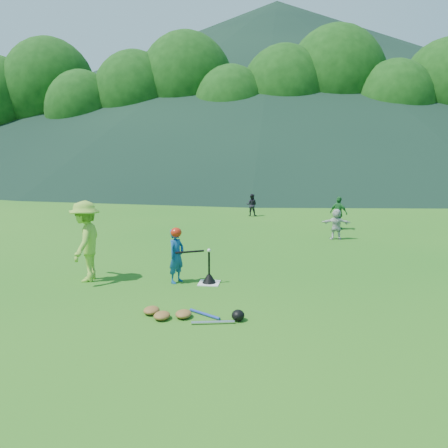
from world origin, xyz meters
name	(u,v)px	position (x,y,z in m)	size (l,w,h in m)	color
ground	(209,283)	(0.00, 0.00, 0.00)	(120.00, 120.00, 0.00)	#1C6116
home_plate	(209,283)	(0.00, 0.00, 0.01)	(0.45, 0.45, 0.02)	silver
baseball	(209,250)	(0.00, 0.00, 0.74)	(0.08, 0.08, 0.08)	white
batter_child	(176,256)	(-0.72, 0.00, 0.60)	(0.43, 0.29, 1.19)	navy
adult_coach	(86,241)	(-2.72, -0.12, 0.89)	(1.15, 0.66, 1.78)	#85B936
fielder_b	(252,205)	(0.24, 10.18, 0.49)	(0.48, 0.37, 0.98)	black
fielder_c	(339,213)	(3.63, 7.22, 0.60)	(0.71, 0.30, 1.21)	#216F2E
fielder_d	(336,224)	(3.32, 5.32, 0.50)	(0.94, 0.30, 1.01)	silver
batting_tee	(209,278)	(0.00, 0.00, 0.13)	(0.30, 0.30, 0.68)	black
batter_gear	(177,234)	(-0.69, 0.00, 1.08)	(0.72, 0.28, 0.55)	red
equipment_pile	(183,314)	(-0.12, -2.01, 0.07)	(1.80, 0.65, 0.19)	olive
outfield_fence	(263,177)	(0.00, 28.00, 0.70)	(70.07, 0.08, 1.33)	gray
tree_line	(269,94)	(0.20, 33.83, 8.21)	(70.04, 11.40, 14.82)	#382314
distant_hills	(237,91)	(-7.63, 81.81, 14.98)	(155.00, 140.00, 32.00)	black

